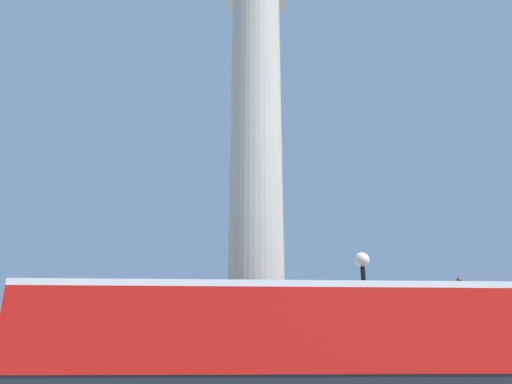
% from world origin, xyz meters
% --- Properties ---
extents(monument_column, '(5.54, 5.54, 20.47)m').
position_xyz_m(monument_column, '(0.00, 0.00, 7.42)').
color(monument_column, '#A39E8E').
rests_on(monument_column, ground_plane).
extents(equestrian_statue, '(3.87, 3.50, 6.31)m').
position_xyz_m(equestrian_statue, '(9.55, 5.78, 1.83)').
color(equestrian_statue, '#A39E8E').
rests_on(equestrian_statue, ground_plane).
extents(street_lamp, '(0.44, 0.44, 5.90)m').
position_xyz_m(street_lamp, '(3.32, -2.60, 3.43)').
color(street_lamp, black).
rests_on(street_lamp, ground_plane).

